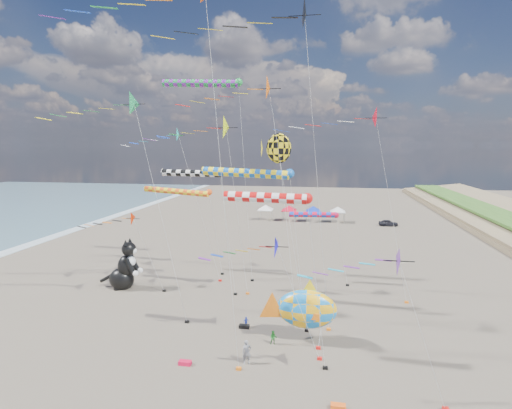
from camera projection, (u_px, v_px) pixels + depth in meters
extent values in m
plane|color=brown|center=(221.00, 397.00, 25.15)|extent=(260.00, 260.00, 0.00)
cone|color=#1E9552|center=(139.00, 103.00, 33.47)|extent=(2.09, 2.24, 2.31)
cylinder|color=#B2B2B2|center=(164.00, 216.00, 34.57)|extent=(3.77, 0.02, 19.28)
cube|color=black|center=(187.00, 322.00, 35.65)|extent=(0.36, 0.24, 0.20)
cone|color=black|center=(317.00, 17.00, 30.74)|extent=(2.56, 2.74, 2.83)
cylinder|color=#B2B2B2|center=(323.00, 182.00, 32.48)|extent=(1.54, 0.02, 25.55)
cube|color=black|center=(329.00, 329.00, 34.22)|extent=(0.36, 0.24, 0.20)
cone|color=red|center=(389.00, 117.00, 37.86)|extent=(2.18, 2.34, 2.41)
cylinder|color=#B2B2B2|center=(398.00, 213.00, 38.99)|extent=(2.58, 0.02, 18.43)
cube|color=black|center=(407.00, 302.00, 40.12)|extent=(0.36, 0.24, 0.20)
cone|color=#1AC9C2|center=(197.00, 135.00, 44.51)|extent=(1.56, 1.67, 1.73)
cylinder|color=#B2B2B2|center=(209.00, 210.00, 45.55)|extent=(2.44, 0.02, 16.90)
cube|color=black|center=(220.00, 280.00, 46.57)|extent=(0.36, 0.24, 0.20)
cone|color=#1610DC|center=(278.00, 249.00, 28.84)|extent=(1.80, 1.92, 1.98)
cylinder|color=#B2B2B2|center=(299.00, 305.00, 29.18)|extent=(3.20, 0.02, 8.30)
cube|color=black|center=(320.00, 358.00, 29.51)|extent=(0.36, 0.24, 0.20)
cone|color=red|center=(145.00, 220.00, 42.47)|extent=(1.60, 1.72, 1.77)
cylinder|color=#B2B2B2|center=(155.00, 256.00, 42.88)|extent=(1.95, 0.02, 7.84)
cube|color=black|center=(164.00, 291.00, 43.28)|extent=(0.36, 0.24, 0.20)
cone|color=#E25C0F|center=(274.00, 89.00, 31.54)|extent=(1.99, 2.13, 2.20)
cylinder|color=#B2B2B2|center=(291.00, 215.00, 32.77)|extent=(2.99, 0.02, 20.17)
cube|color=black|center=(307.00, 330.00, 33.98)|extent=(0.36, 0.24, 0.20)
cylinder|color=#B2B2B2|center=(223.00, 191.00, 26.48)|extent=(2.03, 0.02, 25.50)
cube|color=black|center=(239.00, 369.00, 28.17)|extent=(0.36, 0.24, 0.20)
cone|color=#D9F510|center=(227.00, 127.00, 40.31)|extent=(2.43, 2.60, 2.68)
cylinder|color=#B2B2B2|center=(237.00, 213.00, 41.42)|extent=(2.14, 0.02, 17.54)
cube|color=black|center=(248.00, 293.00, 42.52)|extent=(0.36, 0.24, 0.20)
cone|color=#611F9B|center=(426.00, 259.00, 22.79)|extent=(1.79, 1.92, 1.98)
cylinder|color=#B2B2B2|center=(436.00, 336.00, 23.33)|extent=(1.70, 0.02, 9.29)
cube|color=black|center=(446.00, 409.00, 23.86)|extent=(0.36, 0.24, 0.20)
cylinder|color=blue|center=(245.00, 173.00, 37.49)|extent=(8.41, 0.82, 0.82)
sphere|color=blue|center=(290.00, 174.00, 36.79)|extent=(0.86, 0.86, 0.86)
cylinder|color=#B2B2B2|center=(297.00, 243.00, 37.63)|extent=(1.52, 0.02, 13.15)
cube|color=black|center=(304.00, 309.00, 38.45)|extent=(0.36, 0.24, 0.20)
cylinder|color=#F65214|center=(176.00, 191.00, 48.49)|extent=(8.31, 0.71, 0.71)
sphere|color=#F65214|center=(209.00, 192.00, 47.79)|extent=(0.75, 0.75, 0.75)
cylinder|color=#B2B2B2|center=(216.00, 234.00, 48.41)|extent=(1.52, 0.02, 10.18)
cube|color=black|center=(222.00, 274.00, 49.02)|extent=(0.36, 0.24, 0.20)
cylinder|color=black|center=(191.00, 173.00, 41.22)|extent=(6.22, 0.68, 0.68)
sphere|color=black|center=(220.00, 174.00, 40.69)|extent=(0.72, 0.72, 0.72)
cylinder|color=#B2B2B2|center=(228.00, 235.00, 41.51)|extent=(1.52, 0.02, 12.88)
cube|color=black|center=(235.00, 294.00, 42.32)|extent=(0.36, 0.24, 0.20)
cylinder|color=#1A943C|center=(200.00, 83.00, 44.34)|extent=(8.72, 0.86, 0.86)
sphere|color=#1A943C|center=(238.00, 82.00, 43.61)|extent=(0.90, 0.90, 0.90)
cylinder|color=#B2B2B2|center=(246.00, 185.00, 45.14)|extent=(1.52, 0.02, 22.55)
cube|color=black|center=(252.00, 280.00, 46.66)|extent=(0.36, 0.24, 0.20)
cylinder|color=red|center=(265.00, 198.00, 27.22)|extent=(5.74, 0.71, 0.71)
sphere|color=red|center=(307.00, 199.00, 26.74)|extent=(0.75, 0.75, 0.75)
cylinder|color=#B2B2B2|center=(316.00, 286.00, 27.51)|extent=(1.52, 0.02, 12.19)
cube|color=black|center=(325.00, 368.00, 28.26)|extent=(0.36, 0.24, 0.20)
cylinder|color=red|center=(312.00, 215.00, 44.53)|extent=(5.20, 0.61, 0.61)
sphere|color=red|center=(336.00, 215.00, 44.10)|extent=(0.64, 0.64, 0.64)
cylinder|color=#B2B2B2|center=(342.00, 251.00, 44.57)|extent=(1.52, 0.02, 8.07)
cube|color=black|center=(347.00, 285.00, 45.02)|extent=(0.36, 0.24, 0.20)
ellipsoid|color=yellow|center=(279.00, 148.00, 35.19)|extent=(2.20, 0.40, 2.64)
cone|color=yellow|center=(262.00, 148.00, 35.45)|extent=(0.12, 1.80, 1.80)
cylinder|color=#B2B2B2|center=(288.00, 237.00, 35.19)|extent=(2.03, 2.03, 15.47)
cube|color=black|center=(297.00, 324.00, 35.16)|extent=(0.36, 0.24, 0.20)
ellipsoid|color=#1580D5|center=(307.00, 309.00, 31.80)|extent=(5.03, 2.67, 3.19)
cone|color=orange|center=(272.00, 307.00, 32.27)|extent=(2.33, 0.51, 2.34)
cone|color=yellow|center=(310.00, 290.00, 31.53)|extent=(1.70, 0.38, 1.70)
cylinder|color=#B2B2B2|center=(321.00, 333.00, 31.37)|extent=(0.32, 1.05, 2.28)
cube|color=red|center=(318.00, 348.00, 31.06)|extent=(0.36, 0.24, 0.20)
imported|color=gray|center=(247.00, 352.00, 28.84)|extent=(0.77, 0.65, 1.80)
imported|color=#1E7225|center=(273.00, 338.00, 31.71)|extent=(0.57, 0.46, 1.14)
imported|color=#2B3FBC|center=(246.00, 322.00, 34.78)|extent=(0.58, 0.54, 0.95)
cube|color=black|center=(244.00, 326.00, 34.63)|extent=(0.90, 0.44, 0.30)
cube|color=#1330C0|center=(325.00, 299.00, 40.81)|extent=(0.90, 0.44, 0.30)
cube|color=#FF5C15|center=(338.00, 407.00, 23.98)|extent=(0.90, 0.44, 0.30)
cube|color=red|center=(185.00, 363.00, 28.83)|extent=(0.90, 0.44, 0.30)
cube|color=white|center=(266.00, 210.00, 84.31)|extent=(3.00, 3.00, 0.15)
pyramid|color=white|center=(266.00, 205.00, 84.16)|extent=(4.20, 4.20, 1.00)
cylinder|color=#999999|center=(258.00, 216.00, 83.43)|extent=(0.08, 0.08, 2.20)
cylinder|color=#999999|center=(271.00, 216.00, 83.00)|extent=(0.08, 0.08, 2.20)
cylinder|color=#999999|center=(260.00, 214.00, 85.97)|extent=(0.08, 0.08, 2.20)
cylinder|color=#999999|center=(272.00, 214.00, 85.53)|extent=(0.08, 0.08, 2.20)
cube|color=red|center=(289.00, 210.00, 83.48)|extent=(3.00, 3.00, 0.15)
pyramid|color=red|center=(289.00, 205.00, 83.32)|extent=(4.20, 4.20, 1.00)
cylinder|color=#999999|center=(282.00, 217.00, 82.60)|extent=(0.08, 0.08, 2.20)
cylinder|color=#999999|center=(295.00, 217.00, 82.16)|extent=(0.08, 0.08, 2.20)
cylinder|color=#999999|center=(283.00, 215.00, 85.13)|extent=(0.08, 0.08, 2.20)
cylinder|color=#999999|center=(296.00, 215.00, 84.69)|extent=(0.08, 0.08, 2.20)
cube|color=#1331C6|center=(313.00, 211.00, 82.64)|extent=(3.00, 3.00, 0.15)
pyramid|color=#1331C6|center=(313.00, 206.00, 82.48)|extent=(4.20, 4.20, 1.00)
cylinder|color=#999999|center=(306.00, 217.00, 81.76)|extent=(0.08, 0.08, 2.20)
cylinder|color=#999999|center=(319.00, 218.00, 81.32)|extent=(0.08, 0.08, 2.20)
cylinder|color=#999999|center=(307.00, 215.00, 84.29)|extent=(0.08, 0.08, 2.20)
cylinder|color=#999999|center=(319.00, 216.00, 83.86)|extent=(0.08, 0.08, 2.20)
cube|color=silver|center=(338.00, 212.00, 81.80)|extent=(3.00, 3.00, 0.15)
pyramid|color=silver|center=(338.00, 207.00, 81.65)|extent=(4.20, 4.20, 1.00)
cylinder|color=#999999|center=(331.00, 218.00, 80.92)|extent=(0.08, 0.08, 2.20)
cylinder|color=#999999|center=(344.00, 219.00, 80.48)|extent=(0.08, 0.08, 2.20)
cylinder|color=#999999|center=(331.00, 216.00, 83.45)|extent=(0.08, 0.08, 2.20)
cylinder|color=#999999|center=(344.00, 216.00, 83.02)|extent=(0.08, 0.08, 2.20)
imported|color=#26262D|center=(388.00, 223.00, 78.46)|extent=(3.72, 1.63, 1.25)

